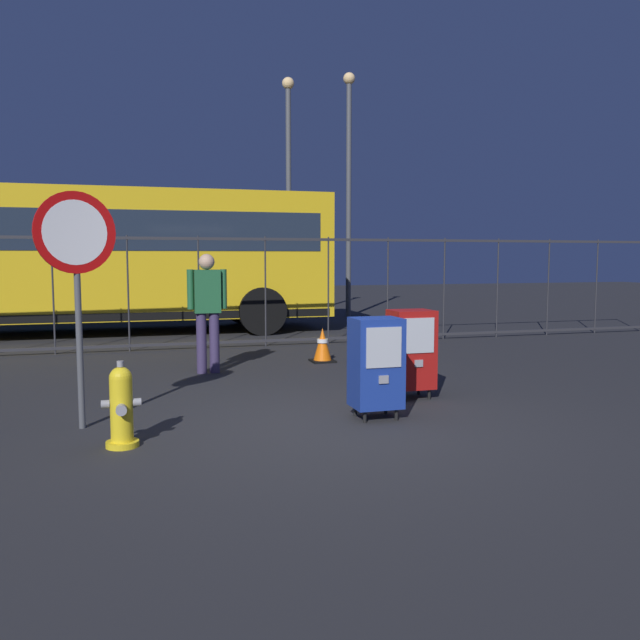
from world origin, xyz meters
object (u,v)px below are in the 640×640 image
pedestrian (207,306)px  newspaper_box_secondary (376,363)px  fire_hydrant (121,407)px  newspaper_box_primary (411,349)px  bus_near (78,253)px  street_light_near_left (349,176)px  stop_sign (76,260)px  traffic_cone (323,345)px  street_light_near_right (289,179)px  bus_far (14,254)px

pedestrian → newspaper_box_secondary: bearing=-67.4°
fire_hydrant → newspaper_box_primary: newspaper_box_primary is taller
bus_near → street_light_near_left: 7.46m
stop_sign → pedestrian: (1.52, 2.69, -0.65)m
newspaper_box_primary → traffic_cone: 2.82m
fire_hydrant → stop_sign: 1.50m
newspaper_box_secondary → traffic_cone: 3.64m
street_light_near_right → newspaper_box_secondary: bearing=-99.5°
newspaper_box_secondary → traffic_cone: bearing=81.6°
newspaper_box_primary → street_light_near_left: 10.95m
street_light_near_left → street_light_near_right: street_light_near_left is taller
stop_sign → street_light_near_left: (6.30, 10.46, 2.21)m
fire_hydrant → street_light_near_left: 13.14m
newspaper_box_secondary → bus_far: 14.07m
stop_sign → bus_near: bus_near is taller
fire_hydrant → newspaper_box_secondary: newspaper_box_secondary is taller
fire_hydrant → street_light_near_right: 12.58m
fire_hydrant → bus_far: (-2.76, 13.33, 1.36)m
newspaper_box_secondary → newspaper_box_primary: bearing=46.7°
newspaper_box_secondary → bus_far: bearing=111.8°
stop_sign → street_light_near_left: 12.41m
newspaper_box_secondary → bus_far: size_ratio=0.10×
traffic_cone → street_light_near_left: bearing=68.0°
bus_far → street_light_near_right: bearing=-15.9°
fire_hydrant → stop_sign: bearing=116.5°
pedestrian → street_light_near_left: 9.56m
newspaper_box_primary → pedestrian: size_ratio=0.61×
pedestrian → bus_far: bearing=111.6°
street_light_near_left → stop_sign: bearing=-121.0°
pedestrian → traffic_cone: pedestrian is taller
fire_hydrant → stop_sign: stop_sign is taller
pedestrian → street_light_near_left: street_light_near_left is taller
stop_sign → newspaper_box_primary: bearing=5.8°
pedestrian → newspaper_box_primary: bearing=-48.7°
bus_far → newspaper_box_primary: bearing=-64.2°
newspaper_box_secondary → stop_sign: size_ratio=0.46×
bus_far → street_light_near_left: street_light_near_left is taller
bus_near → newspaper_box_secondary: bearing=-68.3°
pedestrian → street_light_near_left: (4.78, 7.77, 2.86)m
stop_sign → pedestrian: stop_sign is taller
bus_far → pedestrian: bearing=-68.6°
fire_hydrant → newspaper_box_secondary: (2.45, 0.31, 0.22)m
fire_hydrant → traffic_cone: size_ratio=1.41×
street_light_near_left → newspaper_box_secondary: bearing=-107.7°
fire_hydrant → newspaper_box_primary: bearing=19.0°
traffic_cone → bus_far: (-5.74, 9.43, 1.45)m
stop_sign → street_light_near_left: size_ratio=0.34×
traffic_cone → street_light_near_left: 8.64m
bus_near → bus_far: size_ratio=1.00×
bus_near → newspaper_box_primary: bearing=-61.9°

